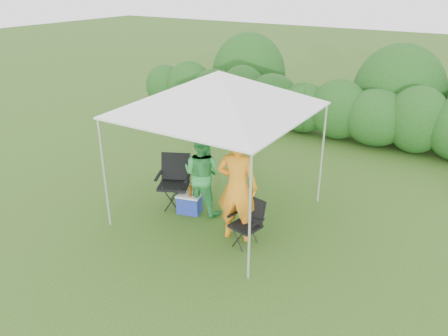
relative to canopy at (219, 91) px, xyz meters
The scene contains 9 objects.
ground 2.51m from the canopy, 90.00° to the right, with size 70.00×70.00×0.00m, color #375B1C.
hedge 5.74m from the canopy, 89.67° to the left, with size 13.12×1.53×1.80m.
canopy is the anchor object (origin of this frame).
chair_right 2.32m from the canopy, 32.20° to the right, with size 0.60×0.56×0.84m.
chair_left 2.10m from the canopy, behind, with size 0.81×0.79×1.06m.
man 1.75m from the canopy, 38.07° to the right, with size 0.73×0.48×2.00m, color orange.
woman 1.67m from the canopy, 157.33° to the right, with size 0.80×0.63×1.65m, color green.
cooler 2.34m from the canopy, 149.90° to the right, with size 0.54×0.45×0.39m.
bottle 2.01m from the canopy, 143.31° to the right, with size 0.07×0.07×0.28m, color #592D0C.
Camera 1 is at (4.13, -5.92, 4.34)m, focal length 35.00 mm.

